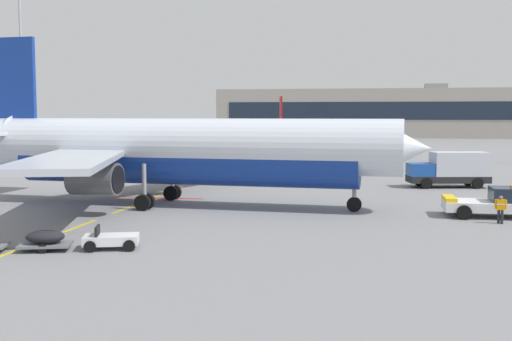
{
  "coord_description": "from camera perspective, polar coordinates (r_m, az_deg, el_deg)",
  "views": [
    {
      "loc": [
        34.82,
        -24.31,
        6.55
      ],
      "look_at": [
        26.4,
        20.48,
        2.41
      ],
      "focal_mm": 44.2,
      "sensor_mm": 36.0,
      "label": 1
    }
  ],
  "objects": [
    {
      "name": "catering_truck",
      "position": [
        58.45,
        17.2,
        0.15
      ],
      "size": [
        7.34,
        3.79,
        3.14
      ],
      "color": "black",
      "rests_on": "ground"
    },
    {
      "name": "apron_light_mast_near",
      "position": [
        92.09,
        -20.56,
        12.08
      ],
      "size": [
        1.8,
        1.8,
        29.75
      ],
      "color": "slate",
      "rests_on": "ground"
    },
    {
      "name": "terminal_satellite",
      "position": [
        183.15,
        11.58,
        5.1
      ],
      "size": [
        92.43,
        24.81,
        14.78
      ],
      "color": "#9E998E",
      "rests_on": "ground"
    },
    {
      "name": "pushback_tug",
      "position": [
        42.72,
        20.92,
        -2.75
      ],
      "size": [
        6.03,
        3.25,
        2.08
      ],
      "color": "silver",
      "rests_on": "ground"
    },
    {
      "name": "ground",
      "position": [
        64.85,
        15.18,
        -0.79
      ],
      "size": [
        400.0,
        400.0,
        0.0
      ],
      "primitive_type": "plane",
      "color": "slate"
    },
    {
      "name": "airliner_mid_left",
      "position": [
        125.67,
        1.92,
        3.63
      ],
      "size": [
        26.74,
        27.35,
        9.65
      ],
      "color": "silver",
      "rests_on": "ground"
    },
    {
      "name": "apron_paint_markings",
      "position": [
        64.85,
        -4.44,
        -0.62
      ],
      "size": [
        8.0,
        97.66,
        0.01
      ],
      "color": "yellow",
      "rests_on": "ground"
    },
    {
      "name": "ground_crew_worker",
      "position": [
        40.22,
        21.26,
        -3.16
      ],
      "size": [
        0.67,
        0.33,
        1.68
      ],
      "color": "#232328",
      "rests_on": "ground"
    },
    {
      "name": "baggage_train",
      "position": [
        31.94,
        -18.47,
        -5.95
      ],
      "size": [
        8.65,
        3.94,
        1.14
      ],
      "color": "silver",
      "rests_on": "ground"
    },
    {
      "name": "airliner_foreground",
      "position": [
        44.97,
        -7.13,
        1.84
      ],
      "size": [
        34.78,
        34.58,
        12.2
      ],
      "color": "silver",
      "rests_on": "ground"
    }
  ]
}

